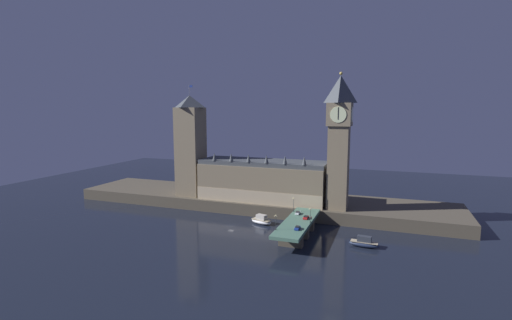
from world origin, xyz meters
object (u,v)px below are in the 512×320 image
(street_lamp_mid, at_px, (310,213))
(street_lamp_far, at_px, (294,203))
(clock_tower, at_px, (339,138))
(boat_downstream, at_px, (364,243))
(boat_upstream, at_px, (261,221))
(victoria_tower, at_px, (191,146))
(pedestrian_mid_walk, at_px, (311,218))
(street_lamp_near, at_px, (276,220))
(car_northbound_lead, at_px, (298,213))
(car_southbound_lead, at_px, (297,228))
(car_southbound_trail, at_px, (306,217))

(street_lamp_mid, xyz_separation_m, street_lamp_far, (-11.22, 14.72, 0.23))
(clock_tower, bearing_deg, boat_downstream, -64.72)
(clock_tower, bearing_deg, boat_upstream, -151.76)
(victoria_tower, bearing_deg, clock_tower, -1.36)
(clock_tower, xyz_separation_m, pedestrian_mid_walk, (-7.69, -26.89, -34.16))
(street_lamp_near, height_order, street_lamp_mid, street_lamp_mid)
(boat_downstream, bearing_deg, car_northbound_lead, 157.37)
(clock_tower, relative_size, victoria_tower, 1.06)
(clock_tower, bearing_deg, car_northbound_lead, -127.15)
(pedestrian_mid_walk, bearing_deg, boat_downstream, -15.77)
(clock_tower, xyz_separation_m, street_lamp_near, (-18.51, -46.15, -30.99))
(victoria_tower, relative_size, car_northbound_lead, 15.15)
(car_southbound_lead, height_order, street_lamp_far, street_lamp_far)
(car_southbound_trail, distance_m, street_lamp_far, 13.19)
(pedestrian_mid_walk, bearing_deg, street_lamp_mid, -84.97)
(car_northbound_lead, distance_m, boat_downstream, 34.54)
(street_lamp_mid, bearing_deg, car_southbound_trail, 120.52)
(victoria_tower, xyz_separation_m, pedestrian_mid_walk, (77.64, -28.91, -27.25))
(street_lamp_mid, relative_size, boat_downstream, 0.52)
(boat_upstream, bearing_deg, car_southbound_lead, -44.98)
(pedestrian_mid_walk, height_order, boat_downstream, pedestrian_mid_walk)
(pedestrian_mid_walk, bearing_deg, victoria_tower, 159.58)
(car_southbound_lead, height_order, boat_upstream, car_southbound_lead)
(pedestrian_mid_walk, relative_size, street_lamp_far, 0.23)
(clock_tower, height_order, street_lamp_mid, clock_tower)
(pedestrian_mid_walk, height_order, street_lamp_far, street_lamp_far)
(car_northbound_lead, height_order, boat_downstream, car_northbound_lead)
(victoria_tower, distance_m, car_southbound_trail, 84.79)
(clock_tower, xyz_separation_m, boat_downstream, (15.84, -33.53, -40.70))
(pedestrian_mid_walk, distance_m, street_lamp_near, 22.32)
(car_southbound_lead, xyz_separation_m, car_southbound_trail, (0.00, 16.18, -0.03))
(car_northbound_lead, height_order, boat_upstream, car_northbound_lead)
(car_southbound_lead, distance_m, pedestrian_mid_walk, 15.85)
(pedestrian_mid_walk, bearing_deg, boat_upstream, 162.47)
(street_lamp_mid, bearing_deg, car_southbound_lead, -105.17)
(car_southbound_lead, height_order, street_lamp_mid, street_lamp_mid)
(victoria_tower, height_order, street_lamp_mid, victoria_tower)
(street_lamp_mid, bearing_deg, victoria_tower, 156.79)
(car_northbound_lead, height_order, car_southbound_trail, car_northbound_lead)
(car_southbound_lead, xyz_separation_m, street_lamp_far, (-8.21, 25.80, 3.69))
(car_northbound_lead, bearing_deg, street_lamp_far, 128.69)
(car_northbound_lead, height_order, street_lamp_mid, street_lamp_mid)
(clock_tower, distance_m, street_lamp_near, 58.59)
(clock_tower, height_order, pedestrian_mid_walk, clock_tower)
(car_northbound_lead, bearing_deg, car_southbound_trail, -48.42)
(car_southbound_lead, bearing_deg, street_lamp_far, 107.66)
(clock_tower, relative_size, street_lamp_far, 9.82)
(victoria_tower, distance_m, boat_upstream, 64.49)
(car_southbound_trail, relative_size, pedestrian_mid_walk, 2.83)
(street_lamp_mid, bearing_deg, pedestrian_mid_walk, 95.03)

